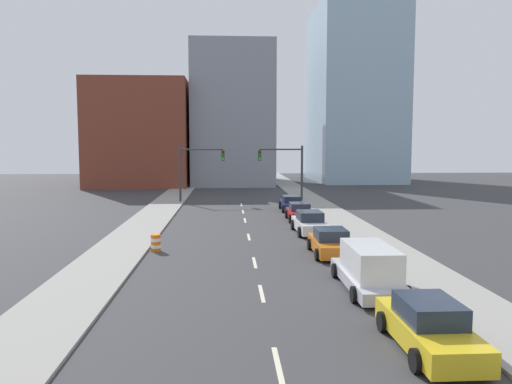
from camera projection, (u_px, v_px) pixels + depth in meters
name	position (u px, v px, depth m)	size (l,w,h in m)	color
sidewalk_left	(171.00, 199.00, 54.77)	(3.32, 100.54, 0.12)	gray
sidewalk_right	(308.00, 198.00, 55.62)	(3.32, 100.54, 0.12)	gray
lane_stripe_at_8m	(278.00, 365.00, 13.65)	(0.16, 2.40, 0.01)	beige
lane_stripe_at_15m	(262.00, 293.00, 20.24)	(0.16, 2.40, 0.01)	beige
lane_stripe_at_20m	(255.00, 262.00, 25.53)	(0.16, 2.40, 0.01)	beige
lane_stripe_at_28m	(249.00, 237.00, 32.62)	(0.16, 2.40, 0.01)	beige
lane_stripe_at_35m	(245.00, 220.00, 39.78)	(0.16, 2.40, 0.01)	beige
lane_stripe_at_40m	(243.00, 212.00, 44.89)	(0.16, 2.40, 0.01)	beige
lane_stripe_at_45m	(241.00, 205.00, 50.15)	(0.16, 2.40, 0.01)	beige
building_brick_left	(142.00, 134.00, 73.85)	(14.00, 16.00, 15.11)	brown
building_office_center	(232.00, 117.00, 78.31)	(12.00, 20.00, 20.69)	gray
building_glass_right	(353.00, 96.00, 83.06)	(13.00, 20.00, 28.32)	#99B7CC
traffic_signal_left	(194.00, 165.00, 51.72)	(4.75, 0.35, 5.93)	#38383D
traffic_signal_right	(289.00, 165.00, 52.28)	(4.75, 0.35, 5.93)	#38383D
traffic_barrel	(156.00, 243.00, 28.23)	(0.56, 0.56, 0.95)	orange
sedan_yellow	(429.00, 327.00, 14.64)	(2.07, 4.72, 1.51)	gold
box_truck_silver	(369.00, 269.00, 20.64)	(2.31, 5.91, 1.89)	#B2B2BC
sedan_orange	(331.00, 243.00, 27.30)	(2.20, 4.46, 1.45)	orange
sedan_white	(310.00, 223.00, 33.97)	(2.17, 4.84, 1.51)	silver
sedan_red	(299.00, 212.00, 39.73)	(2.01, 4.27, 1.40)	red
sedan_navy	(291.00, 204.00, 45.66)	(2.04, 4.60, 1.36)	#141E47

